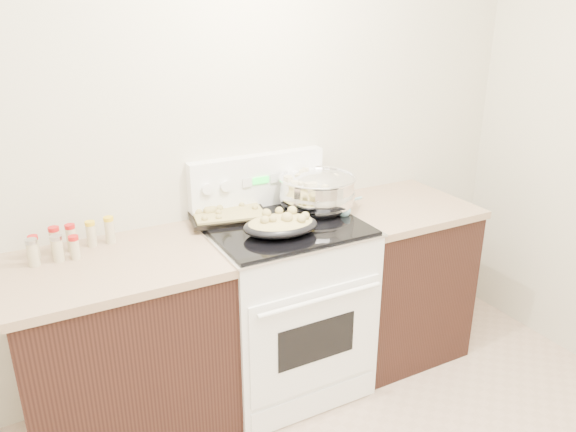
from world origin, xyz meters
TOP-DOWN VIEW (x-y plane):
  - room_shell at (0.00, 0.00)m, footprint 4.10×3.60m
  - counter_left at (-0.48, 1.43)m, footprint 0.93×0.67m
  - counter_right at (1.08, 1.43)m, footprint 0.73×0.67m
  - kitchen_range at (0.35, 1.42)m, footprint 0.78×0.73m
  - mixing_bowl at (0.60, 1.51)m, footprint 0.49×0.49m
  - roasting_pan at (0.28, 1.31)m, footprint 0.40×0.31m
  - baking_sheet at (0.13, 1.63)m, footprint 0.43×0.34m
  - wooden_spoon at (0.24, 1.33)m, footprint 0.11×0.25m
  - blue_ladle at (0.69, 1.38)m, footprint 0.23×0.16m
  - spice_jars at (-0.64, 1.60)m, footprint 0.39×0.15m

SIDE VIEW (x-z plane):
  - counter_left at x=-0.48m, z-range 0.00..0.92m
  - counter_right at x=1.08m, z-range 0.00..0.92m
  - kitchen_range at x=0.35m, z-range -0.12..1.10m
  - wooden_spoon at x=0.24m, z-range 0.93..0.98m
  - baking_sheet at x=0.13m, z-range 0.93..0.99m
  - blue_ladle at x=0.69m, z-range 0.93..1.02m
  - spice_jars at x=-0.64m, z-range 0.92..1.05m
  - roasting_pan at x=0.28m, z-range 0.93..1.05m
  - mixing_bowl at x=0.60m, z-range 0.92..1.16m
  - room_shell at x=0.00m, z-range 0.33..3.08m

